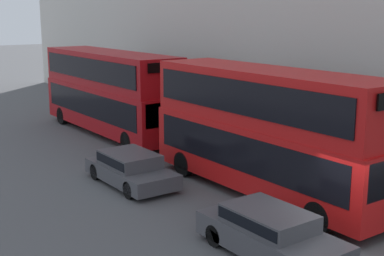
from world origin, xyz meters
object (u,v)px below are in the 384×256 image
Objects in this scene: pedestrian at (323,164)px; bus_second_in_queue at (109,89)px; car_dark_sedan at (270,232)px; car_hatchback at (131,167)px; bus_leading at (266,127)px.

bus_second_in_queue is at bearing 102.05° from pedestrian.
car_dark_sedan is 7.62m from car_hatchback.
car_hatchback is at bearing -112.29° from bus_second_in_queue.
bus_second_in_queue is 6.69× the size of pedestrian.
car_hatchback is 2.54× the size of pedestrian.
bus_leading is 5.43m from car_hatchback.
bus_second_in_queue reaches higher than car_dark_sedan.
bus_second_in_queue is at bearing 67.71° from car_hatchback.
car_dark_sedan is 1.03× the size of car_hatchback.
bus_leading is at bearing 171.78° from pedestrian.
bus_leading reaches higher than car_hatchback.
bus_leading is at bearing 48.25° from car_dark_sedan.
bus_leading is 2.34× the size of car_dark_sedan.
car_hatchback is at bearing 145.31° from pedestrian.
bus_second_in_queue is 9.14m from car_hatchback.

